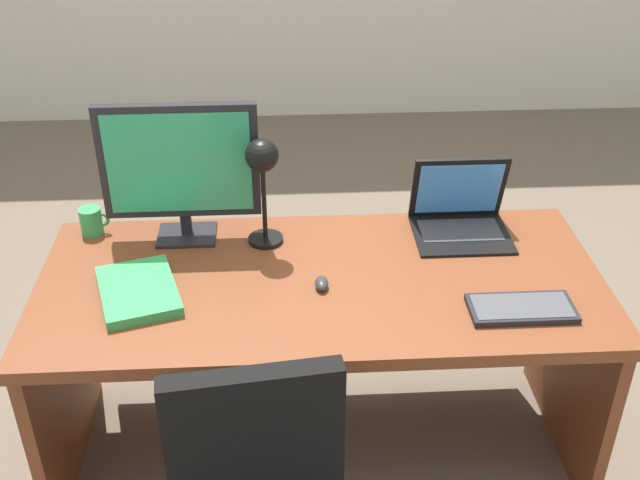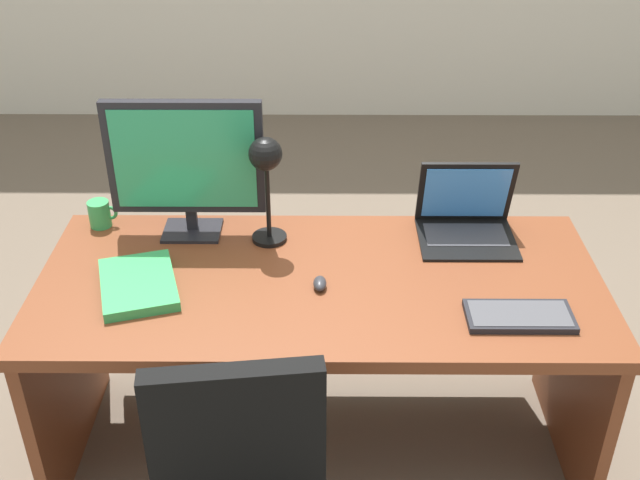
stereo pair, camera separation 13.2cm
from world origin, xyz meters
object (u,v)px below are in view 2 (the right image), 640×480
book (138,284)px  coffee_mug (100,214)px  laptop (466,212)px  desk_lamp (266,168)px  mouse (321,283)px  desk (320,318)px  keyboard (519,316)px  monitor (185,162)px

book → coffee_mug: bearing=118.5°
laptop → desk_lamp: (-0.68, -0.08, 0.21)m
mouse → book: 0.57m
desk → laptop: bearing=26.2°
desk → keyboard: size_ratio=5.72×
laptop → desk: bearing=-153.8°
desk → mouse: mouse is taller
coffee_mug → laptop: bearing=-1.6°
coffee_mug → mouse: bearing=-25.9°
mouse → keyboard: bearing=-15.0°
mouse → book: bearing=-179.1°
keyboard → book: book is taller
desk → desk_lamp: (-0.18, 0.17, 0.48)m
laptop → mouse: 0.61m
desk_lamp → coffee_mug: bearing=169.2°
monitor → desk_lamp: monitor is taller
laptop → keyboard: size_ratio=1.05×
desk → monitor: size_ratio=3.45×
mouse → desk_lamp: bearing=124.0°
monitor → keyboard: monitor is taller
monitor → laptop: (0.95, 0.01, -0.20)m
coffee_mug → keyboard: bearing=-21.5°
monitor → laptop: size_ratio=1.59×
book → coffee_mug: size_ratio=3.53×
monitor → keyboard: bearing=-25.4°
keyboard → monitor: bearing=154.6°
desk_lamp → book: (-0.39, -0.28, -0.27)m
monitor → coffee_mug: bearing=172.2°
keyboard → book: size_ratio=0.87×
desk → desk_lamp: size_ratio=4.59×
keyboard → mouse: 0.61m
mouse → book: (-0.57, -0.01, 0.00)m
monitor → book: 0.45m
mouse → desk_lamp: size_ratio=0.19×
laptop → coffee_mug: bearing=178.4°
desk_lamp → coffee_mug: desk_lamp is taller
desk → coffee_mug: bearing=160.0°
keyboard → mouse: (-0.59, 0.16, 0.01)m
laptop → keyboard: (0.09, -0.50, -0.07)m
laptop → book: 1.13m
keyboard → desk_lamp: desk_lamp is taller
laptop → book: size_ratio=0.91×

